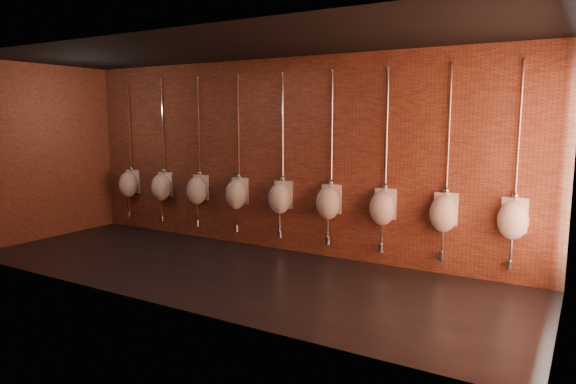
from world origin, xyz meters
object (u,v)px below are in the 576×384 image
at_px(urinal_4, 280,198).
at_px(urinal_8, 513,219).
at_px(urinal_1, 161,187).
at_px(urinal_2, 197,190).
at_px(urinal_0, 129,184).
at_px(urinal_7, 444,213).
at_px(urinal_6, 383,207).
at_px(urinal_5, 328,202).
at_px(urinal_3, 236,194).

height_order(urinal_4, urinal_8, same).
relative_size(urinal_1, urinal_2, 1.00).
height_order(urinal_0, urinal_7, same).
height_order(urinal_1, urinal_6, same).
relative_size(urinal_5, urinal_8, 1.00).
xyz_separation_m(urinal_1, urinal_6, (4.48, 0.00, 0.00)).
bearing_deg(urinal_6, urinal_5, 180.00).
bearing_deg(urinal_7, urinal_4, 180.00).
distance_m(urinal_0, urinal_2, 1.79).
bearing_deg(urinal_8, urinal_4, 180.00).
bearing_deg(urinal_1, urinal_3, 0.00).
bearing_deg(urinal_6, urinal_7, 0.00).
height_order(urinal_7, urinal_8, same).
bearing_deg(urinal_3, urinal_7, 0.00).
xyz_separation_m(urinal_1, urinal_7, (5.37, 0.00, 0.00)).
xyz_separation_m(urinal_3, urinal_6, (2.69, 0.00, 0.00)).
bearing_deg(urinal_0, urinal_4, 0.00).
distance_m(urinal_3, urinal_5, 1.79).
bearing_deg(urinal_0, urinal_2, 0.00).
height_order(urinal_4, urinal_6, same).
relative_size(urinal_0, urinal_3, 1.00).
bearing_deg(urinal_2, urinal_4, 0.00).
bearing_deg(urinal_8, urinal_7, 180.00).
relative_size(urinal_0, urinal_2, 1.00).
bearing_deg(urinal_1, urinal_2, 0.00).
xyz_separation_m(urinal_4, urinal_6, (1.79, 0.00, 0.00)).
bearing_deg(urinal_4, urinal_1, 180.00).
bearing_deg(urinal_5, urinal_2, 180.00).
height_order(urinal_3, urinal_5, same).
height_order(urinal_2, urinal_8, same).
relative_size(urinal_2, urinal_7, 1.00).
relative_size(urinal_0, urinal_5, 1.00).
bearing_deg(urinal_6, urinal_1, 180.00).
xyz_separation_m(urinal_3, urinal_8, (4.48, 0.00, 0.00)).
height_order(urinal_0, urinal_3, same).
bearing_deg(urinal_4, urinal_7, 0.00).
height_order(urinal_3, urinal_8, same).
relative_size(urinal_1, urinal_5, 1.00).
height_order(urinal_0, urinal_6, same).
relative_size(urinal_4, urinal_5, 1.00).
bearing_deg(urinal_6, urinal_8, 0.00).
bearing_deg(urinal_8, urinal_3, 180.00).
distance_m(urinal_1, urinal_6, 4.48).
xyz_separation_m(urinal_2, urinal_6, (3.58, 0.00, 0.00)).
bearing_deg(urinal_7, urinal_0, 180.00).
height_order(urinal_1, urinal_3, same).
distance_m(urinal_0, urinal_4, 3.58).
relative_size(urinal_1, urinal_6, 1.00).
bearing_deg(urinal_6, urinal_0, 180.00).
bearing_deg(urinal_3, urinal_8, 0.00).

